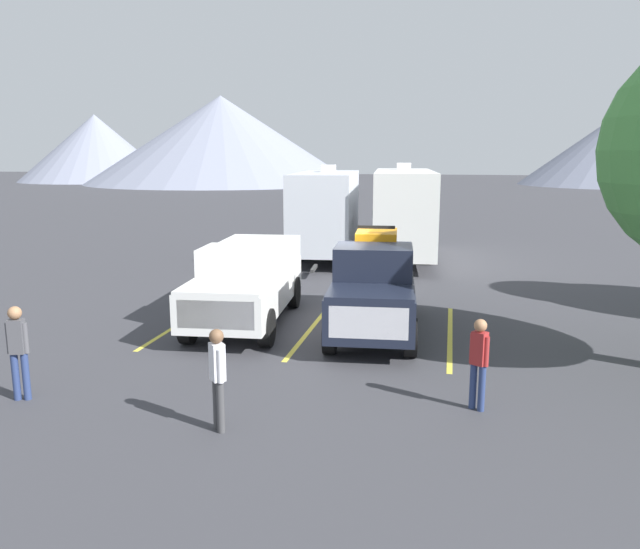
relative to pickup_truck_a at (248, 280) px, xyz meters
The scene contains 12 objects.
ground_plane 2.19m from the pickup_truck_a, 16.61° to the left, with size 240.00×240.00×0.00m, color #38383D.
pickup_truck_a is the anchor object (origin of this frame).
pickup_truck_b 3.36m from the pickup_truck_a, ahead, with size 2.43×5.52×2.56m.
lot_stripe_a 2.05m from the pickup_truck_a, behind, with size 0.12×5.50×0.01m, color gold.
lot_stripe_b 2.13m from the pickup_truck_a, ahead, with size 0.12×5.50×0.01m, color gold.
lot_stripe_c 5.40m from the pickup_truck_a, ahead, with size 0.12×5.50×0.01m, color gold.
camper_trailer_a 10.47m from the pickup_truck_a, 90.01° to the left, with size 3.10×8.50×3.93m.
camper_trailer_b 11.12m from the pickup_truck_a, 72.95° to the left, with size 3.09×9.24×4.01m.
person_a 7.41m from the pickup_truck_a, 39.19° to the right, with size 0.32×0.29×1.63m.
person_b 6.60m from the pickup_truck_a, 75.62° to the right, with size 0.31×0.32×1.70m.
person_c 6.37m from the pickup_truck_a, 111.42° to the right, with size 0.38×0.26×1.75m.
mountain_ridge 76.32m from the pickup_truck_a, 86.14° to the left, with size 132.24×40.63×13.17m.
Camera 1 is at (3.37, -15.68, 4.40)m, focal length 34.59 mm.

